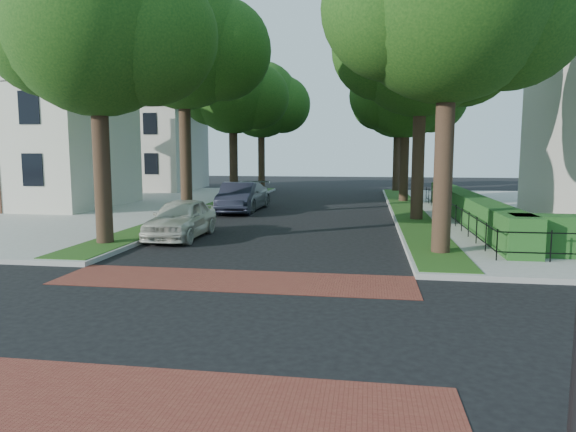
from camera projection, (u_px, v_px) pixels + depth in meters
name	position (u px, v px, depth m)	size (l,w,h in m)	color
ground	(191.00, 322.00, 9.70)	(120.00, 120.00, 0.00)	black
crosswalk_far	(234.00, 280.00, 12.83)	(9.00, 2.20, 0.01)	maroon
crosswalk_near	(106.00, 403.00, 6.56)	(9.00, 2.20, 0.01)	maroon
grass_strip_ne	(407.00, 209.00, 27.58)	(1.60, 29.80, 0.02)	#1F4513
grass_strip_nw	(214.00, 206.00, 29.23)	(1.60, 29.80, 0.02)	#1F4513
tree_right_near	(452.00, 0.00, 15.00)	(7.75, 6.67, 10.66)	black
tree_right_mid	(424.00, 44.00, 22.81)	(8.25, 7.09, 11.22)	black
tree_right_far	(408.00, 92.00, 31.75)	(7.25, 6.23, 9.74)	black
tree_right_back	(399.00, 101.00, 40.54)	(7.50, 6.45, 10.20)	black
tree_left_near	(102.00, 27.00, 16.72)	(7.50, 6.45, 10.20)	black
tree_left_mid	(187.00, 44.00, 24.44)	(8.00, 6.88, 11.48)	black
tree_left_far	(235.00, 92.00, 33.39)	(7.00, 6.02, 9.86)	black
tree_left_back	(263.00, 101.00, 42.20)	(7.75, 6.66, 10.44)	black
hedge_main_road	(467.00, 207.00, 23.14)	(1.00, 18.00, 1.20)	#1E4618
fence_main_road	(448.00, 210.00, 23.28)	(0.06, 18.00, 0.90)	black
house_left_near	(35.00, 120.00, 29.09)	(10.00, 9.00, 10.14)	beige
house_left_far	(142.00, 130.00, 42.82)	(10.00, 9.00, 10.14)	beige
parked_car_front	(181.00, 218.00, 19.13)	(1.75, 4.36, 1.48)	beige
parked_car_middle	(238.00, 198.00, 27.44)	(1.69, 4.83, 1.59)	#202331
parked_car_rear	(244.00, 196.00, 28.70)	(2.16, 5.30, 1.54)	gray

